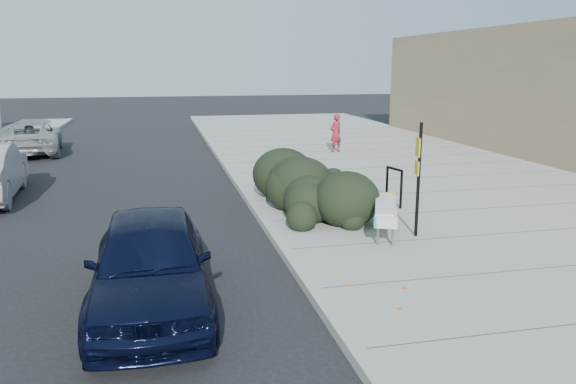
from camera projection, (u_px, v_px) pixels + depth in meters
name	position (u px, v px, depth m)	size (l,w,h in m)	color
ground	(287.00, 257.00, 10.80)	(120.00, 120.00, 0.00)	black
sidewalk_near	(432.00, 186.00, 16.76)	(11.20, 50.00, 0.15)	gray
curb_near	(247.00, 196.00, 15.53)	(0.22, 50.00, 0.17)	#9E9E99
bench	(385.00, 210.00, 11.70)	(1.22, 2.15, 0.65)	gray
bike_rack	(394.00, 183.00, 14.01)	(0.19, 0.66, 0.97)	black
sign_post	(418.00, 172.00, 11.33)	(0.11, 0.27, 2.35)	black
hedge	(320.00, 179.00, 13.71)	(1.95, 3.90, 1.46)	black
sedan_navy	(150.00, 262.00, 8.36)	(1.73, 4.30, 1.47)	black
suv_silver	(31.00, 137.00, 23.34)	(2.27, 4.93, 1.37)	#999C9E
pedestrian	(336.00, 133.00, 22.77)	(0.57, 0.37, 1.55)	maroon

